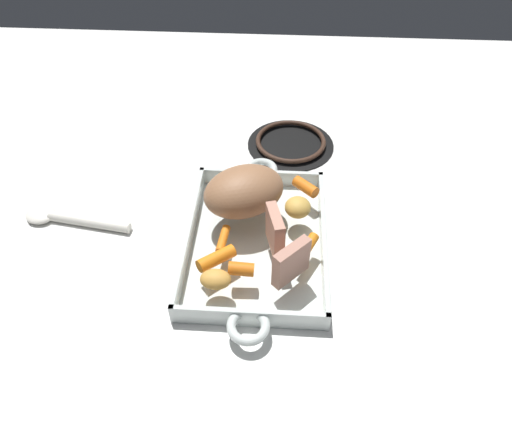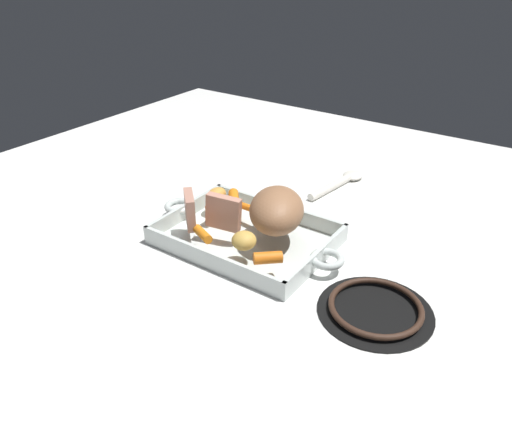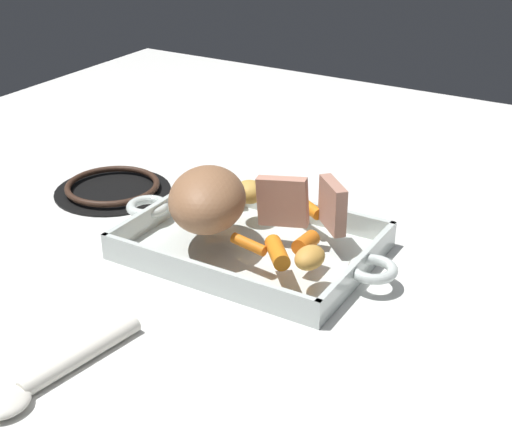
% 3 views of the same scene
% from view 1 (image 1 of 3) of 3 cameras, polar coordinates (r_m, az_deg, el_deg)
% --- Properties ---
extents(ground_plane, '(1.79, 1.79, 0.00)m').
position_cam_1_polar(ground_plane, '(0.86, -0.01, -3.20)').
color(ground_plane, white).
extents(roasting_dish, '(0.44, 0.25, 0.04)m').
position_cam_1_polar(roasting_dish, '(0.85, -0.01, -2.69)').
color(roasting_dish, silver).
rests_on(roasting_dish, ground_plane).
extents(pork_roast, '(0.17, 0.18, 0.08)m').
position_cam_1_polar(pork_roast, '(0.84, -1.47, 3.44)').
color(pork_roast, '#986846').
rests_on(pork_roast, roasting_dish).
extents(roast_slice_thick, '(0.06, 0.06, 0.07)m').
position_cam_1_polar(roast_slice_thick, '(0.74, 4.29, -5.20)').
color(roast_slice_thick, tan).
rests_on(roast_slice_thick, roasting_dish).
extents(roast_slice_thin, '(0.08, 0.04, 0.08)m').
position_cam_1_polar(roast_slice_thin, '(0.78, 2.32, -1.40)').
color(roast_slice_thin, tan).
rests_on(roast_slice_thin, roasting_dish).
extents(baby_carrot_southwest, '(0.05, 0.05, 0.02)m').
position_cam_1_polar(baby_carrot_southwest, '(0.90, 6.03, 3.97)').
color(baby_carrot_southwest, orange).
rests_on(baby_carrot_southwest, roasting_dish).
extents(baby_carrot_northwest, '(0.02, 0.04, 0.03)m').
position_cam_1_polar(baby_carrot_northwest, '(0.76, -1.82, -6.02)').
color(baby_carrot_northwest, orange).
rests_on(baby_carrot_northwest, roasting_dish).
extents(baby_carrot_short, '(0.06, 0.07, 0.03)m').
position_cam_1_polar(baby_carrot_short, '(0.78, -4.84, -4.72)').
color(baby_carrot_short, orange).
rests_on(baby_carrot_short, roasting_dish).
extents(baby_carrot_southeast, '(0.06, 0.02, 0.02)m').
position_cam_1_polar(baby_carrot_southeast, '(0.81, -4.02, -2.38)').
color(baby_carrot_southeast, orange).
rests_on(baby_carrot_southeast, roasting_dish).
extents(baby_carrot_center_left, '(0.06, 0.04, 0.02)m').
position_cam_1_polar(baby_carrot_center_left, '(0.80, 6.18, -3.46)').
color(baby_carrot_center_left, orange).
rests_on(baby_carrot_center_left, roasting_dish).
extents(potato_near_roast, '(0.06, 0.06, 0.03)m').
position_cam_1_polar(potato_near_roast, '(0.85, 5.09, 1.49)').
color(potato_near_roast, gold).
rests_on(potato_near_roast, roasting_dish).
extents(potato_corner, '(0.04, 0.05, 0.03)m').
position_cam_1_polar(potato_corner, '(0.75, -4.93, -7.24)').
color(potato_corner, gold).
rests_on(potato_corner, roasting_dish).
extents(stove_burner_rear, '(0.20, 0.20, 0.02)m').
position_cam_1_polar(stove_burner_rear, '(1.09, 4.22, 9.28)').
color(stove_burner_rear, black).
rests_on(stove_burner_rear, ground_plane).
extents(serving_spoon, '(0.07, 0.21, 0.02)m').
position_cam_1_polar(serving_spoon, '(0.97, -21.91, 0.11)').
color(serving_spoon, white).
rests_on(serving_spoon, ground_plane).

